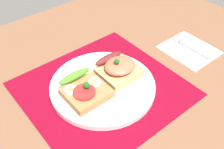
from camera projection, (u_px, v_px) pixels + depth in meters
ground_plane at (103, 93)px, 69.04cm from camera, size 120.00×90.00×3.20cm
placemat at (103, 89)px, 67.87cm from camera, size 37.50×35.87×0.30cm
plate at (103, 86)px, 67.28cm from camera, size 26.19×26.19×1.45cm
sandwich_egg_tomato at (84, 90)px, 63.30cm from camera, size 9.90×10.49×4.16cm
sandwich_salmon at (119, 69)px, 68.08cm from camera, size 9.88×10.31×5.62cm
napkin at (189, 49)px, 79.78cm from camera, size 13.20×14.66×0.60cm
fork at (190, 47)px, 80.00cm from camera, size 1.62×13.37×0.32cm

